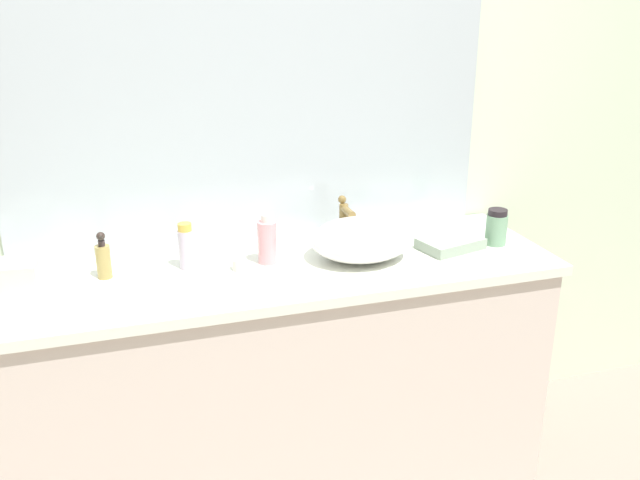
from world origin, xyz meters
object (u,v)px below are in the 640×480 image
perfume_bottle (186,246)px  tissue_box (18,278)px  lotion_bottle (267,241)px  candle_jar (240,264)px  spray_can (496,227)px  soap_dispenser (103,259)px  sink_basin (361,239)px  folded_hand_towel (450,243)px

perfume_bottle → tissue_box: size_ratio=0.96×
lotion_bottle → candle_jar: (-0.10, -0.03, -0.06)m
perfume_bottle → spray_can: 1.04m
soap_dispenser → spray_can: soap_dispenser is taller
sink_basin → tissue_box: size_ratio=2.16×
sink_basin → lotion_bottle: bearing=170.3°
lotion_bottle → folded_hand_towel: lotion_bottle is taller
sink_basin → spray_can: (0.48, -0.02, -0.00)m
perfume_bottle → candle_jar: bearing=-23.1°
lotion_bottle → perfume_bottle: size_ratio=1.10×
candle_jar → spray_can: bearing=-2.4°
soap_dispenser → folded_hand_towel: bearing=-4.7°
soap_dispenser → folded_hand_towel: soap_dispenser is taller
sink_basin → folded_hand_towel: size_ratio=1.62×
soap_dispenser → lotion_bottle: bearing=-3.3°
tissue_box → folded_hand_towel: 1.34m
sink_basin → folded_hand_towel: (0.32, -0.01, -0.05)m
tissue_box → folded_hand_towel: tissue_box is taller
lotion_bottle → spray_can: 0.79m
sink_basin → lotion_bottle: (-0.30, 0.05, 0.01)m
candle_jar → folded_hand_towel: size_ratio=0.23×
spray_can → candle_jar: bearing=177.6°
sink_basin → perfume_bottle: 0.55m
spray_can → tissue_box: size_ratio=0.81×
perfume_bottle → soap_dispenser: bearing=-179.0°
lotion_bottle → soap_dispenser: bearing=176.7°
soap_dispenser → spray_can: bearing=-4.4°
sink_basin → soap_dispenser: soap_dispenser is taller
lotion_bottle → perfume_bottle: lotion_bottle is taller
perfume_bottle → lotion_bottle: bearing=-7.6°
lotion_bottle → sink_basin: bearing=-9.7°
sink_basin → soap_dispenser: size_ratio=2.26×
soap_dispenser → perfume_bottle: same height
soap_dispenser → spray_can: (1.28, -0.10, -0.00)m
soap_dispenser → tissue_box: size_ratio=0.96×
candle_jar → lotion_bottle: bearing=18.4°
sink_basin → lotion_bottle: lotion_bottle is taller
sink_basin → candle_jar: (-0.39, 0.02, -0.05)m
spray_can → lotion_bottle: bearing=175.0°
sink_basin → soap_dispenser: (-0.80, 0.08, -0.00)m
perfume_bottle → folded_hand_towel: (0.87, -0.10, -0.05)m
lotion_bottle → spray_can: size_ratio=1.30×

